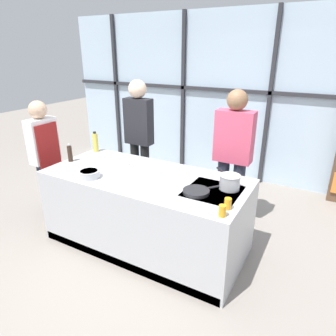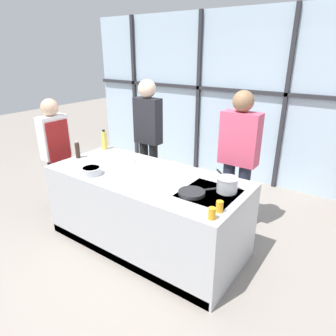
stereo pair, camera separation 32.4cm
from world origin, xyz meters
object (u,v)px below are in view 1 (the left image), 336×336
oil_bottle (95,142)px  juice_glass_near (222,211)px  spectator_center_left (233,152)px  pepper_grinder (70,153)px  white_plate (121,163)px  juice_glass_far (228,204)px  frying_pan (197,191)px  mixing_bowl (89,174)px  spectator_far_left (139,133)px  saucepan (230,182)px  chef (45,153)px

oil_bottle → juice_glass_near: (2.08, -0.80, -0.08)m
spectator_center_left → pepper_grinder: 2.02m
oil_bottle → pepper_grinder: 0.45m
white_plate → juice_glass_far: (1.51, -0.45, 0.04)m
frying_pan → white_plate: bearing=165.4°
frying_pan → mixing_bowl: size_ratio=1.78×
oil_bottle → spectator_far_left: bearing=57.8°
mixing_bowl → oil_bottle: bearing=127.2°
frying_pan → white_plate: size_ratio=1.55×
saucepan → juice_glass_near: size_ratio=3.12×
spectator_far_left → frying_pan: bearing=142.9°
spectator_far_left → frying_pan: size_ratio=4.45×
white_plate → juice_glass_near: juice_glass_near is taller
spectator_far_left → spectator_center_left: bearing=-180.0°
white_plate → pepper_grinder: 0.64m
saucepan → mixing_bowl: (-1.42, -0.47, -0.04)m
spectator_far_left → juice_glass_far: size_ratio=17.70×
spectator_center_left → pepper_grinder: bearing=29.6°
saucepan → mixing_bowl: bearing=-161.8°
juice_glass_far → saucepan: bearing=106.3°
saucepan → juice_glass_far: size_ratio=3.12×
chef → spectator_center_left: 2.42m
spectator_far_left → pepper_grinder: (-0.35, -1.00, -0.07)m
spectator_center_left → chef: bearing=24.5°
frying_pan → juice_glass_far: 0.39m
spectator_center_left → pepper_grinder: size_ratio=7.67×
mixing_bowl → juice_glass_near: size_ratio=2.23×
white_plate → frying_pan: bearing=-14.6°
chef → frying_pan: size_ratio=3.94×
spectator_far_left → pepper_grinder: 1.06m
spectator_center_left → mixing_bowl: 1.74m
spectator_center_left → juice_glass_far: size_ratio=17.26×
chef → juice_glass_near: 2.57m
chef → spectator_far_left: bearing=141.3°
white_plate → oil_bottle: oil_bottle is taller
white_plate → juice_glass_far: juice_glass_far is taller
saucepan → white_plate: bearing=177.8°
chef → juice_glass_far: 2.56m
chef → spectator_center_left: bearing=114.5°
spectator_center_left → frying_pan: spectator_center_left is taller
spectator_center_left → oil_bottle: spectator_center_left is taller
spectator_far_left → oil_bottle: (-0.34, -0.54, -0.04)m
frying_pan → juice_glass_near: 0.47m
spectator_center_left → white_plate: bearing=32.6°
spectator_far_left → pepper_grinder: spectator_far_left is taller
saucepan → pepper_grinder: 1.99m
oil_bottle → juice_glass_far: (2.08, -0.66, -0.08)m
chef → juice_glass_near: size_ratio=15.67×
chef → pepper_grinder: size_ratio=6.96×
spectator_far_left → white_plate: bearing=107.2°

